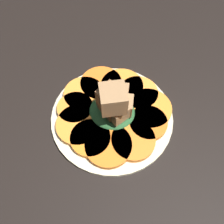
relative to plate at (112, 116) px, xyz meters
The scene contains 15 objects.
table_slab 1.52cm from the plate, ahead, with size 120.00×120.00×2.00cm, color black.
plate is the anchor object (origin of this frame).
carrot_slice_0 7.73cm from the plate, 121.18° to the right, with size 8.71×8.71×1.34cm, color orange.
carrot_slice_1 7.29cm from the plate, 92.44° to the right, with size 9.52×9.52×1.34cm, color orange.
carrot_slice_2 8.08cm from the plate, 53.81° to the right, with size 9.38×9.38×1.34cm, color orange.
carrot_slice_3 7.83cm from the plate, 19.51° to the right, with size 8.93×8.93×1.34cm, color orange.
carrot_slice_4 7.99cm from the plate, ahead, with size 7.61×7.61×1.34cm, color orange.
carrot_slice_5 7.37cm from the plate, 40.78° to the left, with size 9.27×9.27×1.34cm, color orange.
carrot_slice_6 7.25cm from the plate, 71.82° to the left, with size 7.95×7.95×1.34cm, color orange.
carrot_slice_7 7.39cm from the plate, 102.50° to the left, with size 9.15×9.15×1.34cm, color orange.
carrot_slice_8 7.54cm from the plate, 141.92° to the left, with size 8.65×8.65×1.34cm, color orange.
carrot_slice_9 7.86cm from the plate, behind, with size 7.81×7.81×1.34cm, color orange.
carrot_slice_10 7.93cm from the plate, 154.55° to the right, with size 9.67×9.67×1.34cm, color orange.
center_pile 4.95cm from the plate, 151.24° to the left, with size 9.60×9.28×11.30cm.
fork 4.67cm from the plate, 81.52° to the right, with size 17.70×2.58×0.40cm.
Camera 1 is at (-7.09, 21.67, 43.45)cm, focal length 35.00 mm.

